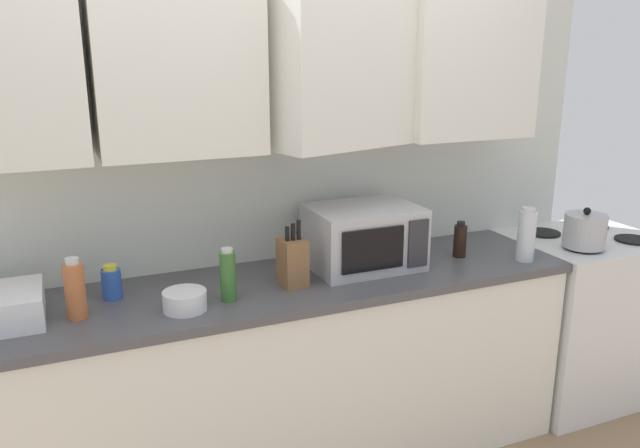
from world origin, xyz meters
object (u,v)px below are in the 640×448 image
(microwave, at_px, (364,237))
(knife_block, at_px, (293,262))
(bottle_blue_cleaner, at_px, (112,283))
(bottle_clear_tall, at_px, (526,235))
(bottle_spice_jar, at_px, (75,290))
(kettle, at_px, (585,231))
(bowl_ceramic_small, at_px, (185,301))
(bottle_soy_dark, at_px, (460,240))
(bottle_green_oil, at_px, (228,276))
(stove_range, at_px, (578,316))

(microwave, height_order, knife_block, knife_block)
(bottle_blue_cleaner, distance_m, bottle_clear_tall, 1.84)
(bottle_spice_jar, xyz_separation_m, bottle_clear_tall, (1.96, -0.13, 0.01))
(kettle, height_order, bowl_ceramic_small, kettle)
(bottle_blue_cleaner, height_order, bottle_spice_jar, bottle_spice_jar)
(bottle_soy_dark, height_order, bottle_green_oil, bottle_green_oil)
(stove_range, height_order, bottle_clear_tall, bottle_clear_tall)
(bottle_blue_cleaner, xyz_separation_m, bottle_green_oil, (0.42, -0.20, 0.04))
(bottle_blue_cleaner, xyz_separation_m, bottle_soy_dark, (1.58, -0.10, 0.02))
(bottle_clear_tall, distance_m, bowl_ceramic_small, 1.58)
(kettle, distance_m, microwave, 1.14)
(microwave, relative_size, bottle_green_oil, 2.22)
(stove_range, height_order, microwave, microwave)
(kettle, relative_size, bottle_clear_tall, 0.79)
(knife_block, bearing_deg, bottle_soy_dark, 2.63)
(microwave, distance_m, bottle_soy_dark, 0.49)
(knife_block, distance_m, bottle_blue_cleaner, 0.73)
(knife_block, xyz_separation_m, bottle_soy_dark, (0.86, 0.04, -0.02))
(stove_range, xyz_separation_m, knife_block, (-1.67, -0.04, 0.55))
(microwave, xyz_separation_m, bowl_ceramic_small, (-0.85, -0.18, -0.10))
(knife_block, bearing_deg, microwave, 13.84)
(bottle_green_oil, bearing_deg, stove_range, 2.71)
(bottle_soy_dark, distance_m, bowl_ceramic_small, 1.34)
(bottle_blue_cleaner, bearing_deg, bottle_clear_tall, -8.48)
(bottle_soy_dark, height_order, bowl_ceramic_small, bottle_soy_dark)
(microwave, xyz_separation_m, knife_block, (-0.38, -0.09, -0.04))
(bottle_blue_cleaner, bearing_deg, stove_range, -2.61)
(bottle_blue_cleaner, distance_m, bottle_spice_jar, 0.20)
(microwave, distance_m, bottle_clear_tall, 0.77)
(bottle_clear_tall, bearing_deg, bottle_spice_jar, 176.28)
(microwave, distance_m, bottle_green_oil, 0.69)
(kettle, height_order, bottle_green_oil, bottle_green_oil)
(microwave, bearing_deg, bottle_clear_tall, -16.75)
(bottle_clear_tall, bearing_deg, bottle_green_oil, 177.12)
(bottle_blue_cleaner, bearing_deg, kettle, -6.42)
(bottle_spice_jar, xyz_separation_m, bowl_ceramic_small, (0.38, -0.08, -0.07))
(kettle, height_order, bottle_blue_cleaner, kettle)
(kettle, bearing_deg, microwave, 169.99)
(bottle_green_oil, bearing_deg, bottle_spice_jar, 174.17)
(bottle_spice_jar, height_order, bottle_soy_dark, bottle_spice_jar)
(stove_range, height_order, bottle_spice_jar, bottle_spice_jar)
(stove_range, distance_m, knife_block, 1.76)
(bottle_spice_jar, bearing_deg, stove_range, 0.82)
(bottle_soy_dark, bearing_deg, bottle_spice_jar, -178.68)
(bottle_blue_cleaner, bearing_deg, bowl_ceramic_small, -43.31)
(bottle_soy_dark, bearing_deg, stove_range, -0.26)
(bottle_spice_jar, height_order, bowl_ceramic_small, bottle_spice_jar)
(bowl_ceramic_small, bearing_deg, bottle_spice_jar, 167.51)
(microwave, relative_size, bottle_spice_jar, 2.06)
(knife_block, relative_size, bottle_spice_jar, 1.21)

